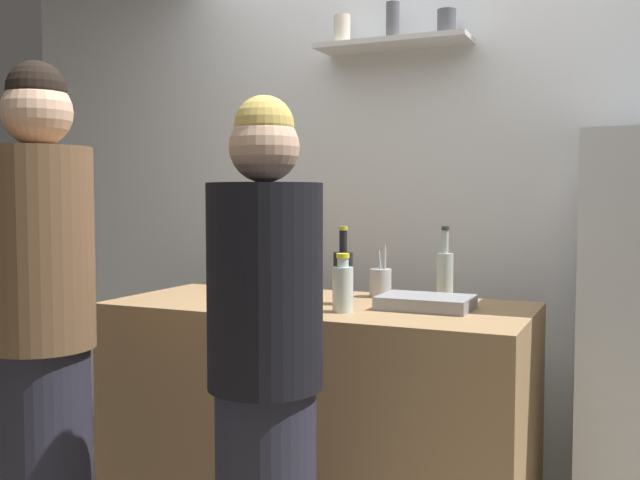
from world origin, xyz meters
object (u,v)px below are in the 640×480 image
utensil_holder (381,282)px  wine_bottle_dark_glass (343,275)px  person_brown_jacket (42,333)px  water_bottle_plastic (343,287)px  baking_pan (426,302)px  person_blonde (265,376)px  wine_bottle_pale_glass (445,273)px

utensil_holder → wine_bottle_dark_glass: 0.27m
person_brown_jacket → utensil_holder: bearing=1.6°
wine_bottle_dark_glass → water_bottle_plastic: 0.19m
baking_pan → utensil_holder: (-0.26, 0.24, 0.04)m
utensil_holder → person_blonde: (-0.01, -1.00, -0.17)m
utensil_holder → person_brown_jacket: (-0.79, -1.09, -0.09)m
wine_bottle_dark_glass → baking_pan: bearing=2.8°
wine_bottle_pale_glass → wine_bottle_dark_glass: (-0.33, -0.29, 0.01)m
wine_bottle_pale_glass → water_bottle_plastic: wine_bottle_pale_glass is taller
utensil_holder → wine_bottle_pale_glass: size_ratio=0.73×
water_bottle_plastic → person_brown_jacket: 1.04m
person_blonde → person_brown_jacket: person_brown_jacket is taller
person_blonde → water_bottle_plastic: bearing=-51.2°
wine_bottle_pale_glass → wine_bottle_dark_glass: size_ratio=0.98×
wine_bottle_pale_glass → person_blonde: person_blonde is taller
baking_pan → water_bottle_plastic: (-0.26, -0.19, 0.07)m
person_blonde → person_brown_jacket: size_ratio=0.92×
water_bottle_plastic → person_blonde: bearing=-91.5°
wine_bottle_dark_glass → utensil_holder: bearing=75.2°
wine_bottle_pale_glass → person_brown_jacket: size_ratio=0.17×
utensil_holder → person_brown_jacket: 1.35m
baking_pan → wine_bottle_pale_glass: 0.28m
person_brown_jacket → wine_bottle_dark_glass: bearing=-3.3°
baking_pan → wine_bottle_dark_glass: wine_bottle_dark_glass is taller
person_blonde → person_brown_jacket: (-0.78, -0.09, 0.08)m
utensil_holder → wine_bottle_pale_glass: bearing=7.4°
wine_bottle_dark_glass → water_bottle_plastic: bearing=-68.1°
water_bottle_plastic → wine_bottle_pale_glass: bearing=60.6°
baking_pan → wine_bottle_pale_glass: size_ratio=1.13×
water_bottle_plastic → person_brown_jacket: size_ratio=0.12×
baking_pan → wine_bottle_dark_glass: size_ratio=1.11×
baking_pan → wine_bottle_dark_glass: bearing=-177.2°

